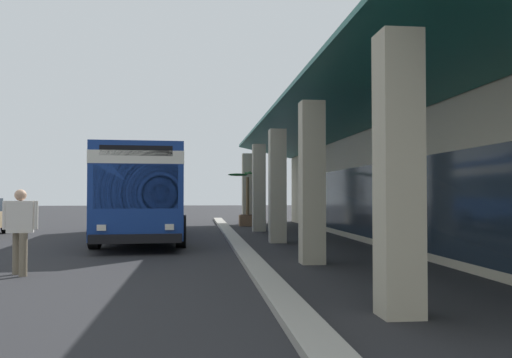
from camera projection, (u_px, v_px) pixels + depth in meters
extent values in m
plane|color=#262628|center=(372.00, 241.00, 18.88)|extent=(120.00, 120.00, 0.00)
cube|color=#9E998E|center=(236.00, 241.00, 18.13)|extent=(33.34, 0.50, 0.12)
cube|color=#B2A88E|center=(507.00, 142.00, 19.27)|extent=(27.78, 10.73, 6.98)
cube|color=#C0B59A|center=(506.00, 37.00, 19.37)|extent=(28.08, 11.03, 0.60)
cube|color=#B2A88E|center=(247.00, 189.00, 29.37)|extent=(0.55, 0.55, 3.84)
cube|color=#B2A88E|center=(259.00, 188.00, 23.85)|extent=(0.55, 0.55, 3.84)
cube|color=#B2A88E|center=(277.00, 186.00, 18.33)|extent=(0.55, 0.55, 3.84)
cube|color=#B2A88E|center=(312.00, 182.00, 12.81)|extent=(0.55, 0.55, 3.84)
cube|color=#B2A88E|center=(398.00, 174.00, 7.28)|extent=(0.55, 0.55, 3.84)
cube|color=#19594C|center=(315.00, 120.00, 18.53)|extent=(27.78, 3.16, 0.82)
cube|color=#19232D|center=(362.00, 201.00, 18.63)|extent=(23.34, 0.08, 2.40)
cube|color=navy|center=(143.00, 192.00, 19.97)|extent=(11.15, 3.29, 2.75)
cube|color=silver|center=(143.00, 167.00, 20.00)|extent=(11.17, 3.31, 0.36)
cube|color=#19232D|center=(143.00, 186.00, 20.27)|extent=(9.39, 3.20, 0.90)
cube|color=#19232D|center=(136.00, 186.00, 14.59)|extent=(0.21, 2.24, 1.20)
cube|color=black|center=(136.00, 151.00, 14.61)|extent=(0.19, 1.94, 0.28)
cube|color=black|center=(136.00, 239.00, 14.42)|extent=(0.36, 2.46, 0.24)
cube|color=silver|center=(169.00, 227.00, 14.67)|extent=(0.08, 0.24, 0.16)
cube|color=silver|center=(101.00, 228.00, 14.36)|extent=(0.08, 0.24, 0.16)
cube|color=silver|center=(144.00, 154.00, 21.49)|extent=(2.52, 1.94, 0.24)
cylinder|color=black|center=(181.00, 231.00, 16.59)|extent=(1.00, 0.30, 1.00)
cylinder|color=black|center=(95.00, 232.00, 16.14)|extent=(1.00, 0.30, 1.00)
cylinder|color=black|center=(175.00, 221.00, 23.19)|extent=(1.00, 0.30, 1.00)
cylinder|color=black|center=(114.00, 221.00, 22.75)|extent=(1.00, 0.30, 1.00)
cylinder|color=black|center=(6.00, 226.00, 22.59)|extent=(0.64, 0.22, 0.64)
cylinder|color=#726651|center=(17.00, 253.00, 11.06)|extent=(0.16, 0.16, 0.86)
cylinder|color=#726651|center=(23.00, 255.00, 10.80)|extent=(0.16, 0.16, 0.86)
cube|color=silver|center=(20.00, 217.00, 10.95)|extent=(0.29, 0.53, 0.65)
sphere|color=tan|center=(21.00, 195.00, 10.96)|extent=(0.23, 0.23, 0.23)
cylinder|color=silver|center=(5.00, 215.00, 10.92)|extent=(0.09, 0.09, 0.58)
cylinder|color=silver|center=(36.00, 215.00, 10.98)|extent=(0.09, 0.09, 0.58)
cube|color=brown|center=(247.00, 220.00, 27.82)|extent=(0.84, 0.84, 0.56)
cylinder|color=#332319|center=(247.00, 215.00, 27.83)|extent=(0.72, 0.72, 0.02)
cylinder|color=brown|center=(247.00, 196.00, 27.86)|extent=(0.16, 0.16, 1.96)
ellipsoid|color=#195123|center=(249.00, 173.00, 27.48)|extent=(0.85, 0.26, 0.18)
ellipsoid|color=#195123|center=(256.00, 173.00, 28.02)|extent=(0.37, 0.96, 0.15)
ellipsoid|color=#195123|center=(246.00, 173.00, 28.36)|extent=(0.96, 0.23, 0.16)
ellipsoid|color=#195123|center=(238.00, 175.00, 27.78)|extent=(0.30, 1.03, 0.18)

